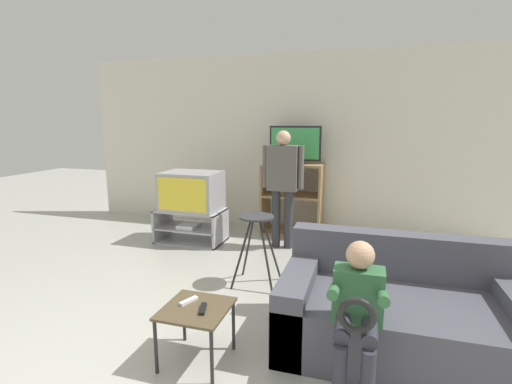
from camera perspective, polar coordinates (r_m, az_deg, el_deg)
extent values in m
cube|color=silver|center=(5.67, 4.06, 7.56)|extent=(6.40, 0.06, 2.60)
cube|color=#A8A8AD|center=(5.22, -9.87, -7.33)|extent=(0.90, 0.53, 0.02)
cube|color=#A8A8AD|center=(5.16, -9.94, -5.30)|extent=(0.87, 0.53, 0.02)
cube|color=#A8A8AD|center=(5.10, -10.03, -2.75)|extent=(0.90, 0.53, 0.02)
cube|color=#A8A8AD|center=(5.36, -14.12, -4.62)|extent=(0.03, 0.53, 0.45)
cube|color=#A8A8AD|center=(4.98, -5.46, -5.52)|extent=(0.03, 0.53, 0.45)
cube|color=white|center=(5.10, -10.29, -5.13)|extent=(0.24, 0.28, 0.05)
cube|color=#9E9EA3|center=(5.06, -9.85, 0.20)|extent=(0.76, 0.56, 0.51)
cube|color=yellow|center=(4.81, -11.35, -0.41)|extent=(0.68, 0.01, 0.43)
cube|color=#9E7A51|center=(5.50, 1.42, -0.76)|extent=(0.03, 0.51, 1.03)
cube|color=#9E7A51|center=(5.34, 9.99, -1.27)|extent=(0.03, 0.51, 1.03)
cube|color=#9E7A51|center=(5.53, 5.55, -6.09)|extent=(0.79, 0.51, 0.03)
cube|color=#9E7A51|center=(5.40, 5.65, -0.48)|extent=(0.79, 0.51, 0.03)
cube|color=#9E7A51|center=(5.33, 5.74, 4.26)|extent=(0.79, 0.51, 0.03)
cube|color=#9E7A4C|center=(5.33, 3.93, 0.79)|extent=(0.18, 0.04, 0.22)
cube|color=black|center=(5.31, 5.98, 4.63)|extent=(0.26, 0.20, 0.04)
cube|color=black|center=(5.29, 6.04, 7.46)|extent=(0.73, 0.04, 0.49)
cube|color=#3FA559|center=(5.27, 6.00, 7.45)|extent=(0.68, 0.01, 0.44)
cylinder|color=black|center=(3.68, -2.29, -9.50)|extent=(0.19, 0.16, 0.70)
cylinder|color=black|center=(3.61, 1.56, -9.91)|extent=(0.19, 0.16, 0.70)
cylinder|color=black|center=(3.88, -1.22, -8.42)|extent=(0.19, 0.16, 0.70)
cylinder|color=black|center=(3.81, 2.44, -8.78)|extent=(0.19, 0.16, 0.70)
cylinder|color=#333338|center=(3.63, 0.12, -3.86)|extent=(0.34, 0.34, 0.02)
cube|color=brown|center=(2.64, -9.22, -17.29)|extent=(0.44, 0.44, 0.02)
cylinder|color=black|center=(2.68, -15.07, -22.01)|extent=(0.02, 0.02, 0.38)
cylinder|color=black|center=(2.52, -6.82, -23.99)|extent=(0.02, 0.02, 0.38)
cylinder|color=black|center=(2.97, -10.93, -18.35)|extent=(0.02, 0.02, 0.38)
cylinder|color=black|center=(2.82, -3.48, -19.76)|extent=(0.02, 0.02, 0.38)
cube|color=black|center=(2.59, -8.18, -17.36)|extent=(0.08, 0.15, 0.02)
cube|color=silver|center=(2.70, -10.32, -16.15)|extent=(0.09, 0.15, 0.02)
cube|color=#4C4C56|center=(2.98, 21.24, -18.40)|extent=(1.68, 0.95, 0.41)
cube|color=#4C4C56|center=(3.16, 21.23, -9.01)|extent=(1.68, 0.20, 0.35)
cube|color=#4C4C56|center=(2.97, 6.57, -16.45)|extent=(0.22, 0.95, 0.53)
cylinder|color=#2D2D33|center=(4.83, 3.10, -4.10)|extent=(0.11, 0.11, 0.76)
cylinder|color=#2D2D33|center=(4.79, 5.02, -4.24)|extent=(0.11, 0.11, 0.76)
cube|color=#5B5651|center=(4.68, 4.16, 3.70)|extent=(0.38, 0.20, 0.57)
cylinder|color=#5B5651|center=(4.74, 1.47, 3.97)|extent=(0.08, 0.08, 0.54)
cylinder|color=#5B5651|center=(4.64, 6.92, 3.75)|extent=(0.08, 0.08, 0.54)
sphere|color=#DBAD89|center=(4.65, 4.23, 8.30)|extent=(0.18, 0.18, 0.18)
cylinder|color=#2D2D38|center=(2.37, 12.67, -26.33)|extent=(0.08, 0.08, 0.41)
cylinder|color=#2D2D38|center=(2.35, 13.23, -19.22)|extent=(0.09, 0.30, 0.09)
cylinder|color=#2D2D38|center=(2.35, 17.10, -19.44)|extent=(0.09, 0.30, 0.09)
cube|color=#33663D|center=(2.43, 15.44, -15.00)|extent=(0.30, 0.17, 0.34)
cylinder|color=#33663D|center=(2.29, 11.94, -14.61)|extent=(0.06, 0.31, 0.14)
cylinder|color=#33663D|center=(2.28, 18.93, -15.00)|extent=(0.06, 0.31, 0.14)
sphere|color=tan|center=(2.33, 15.76, -9.31)|extent=(0.17, 0.17, 0.17)
torus|color=black|center=(2.16, 15.24, -17.84)|extent=(0.21, 0.04, 0.21)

